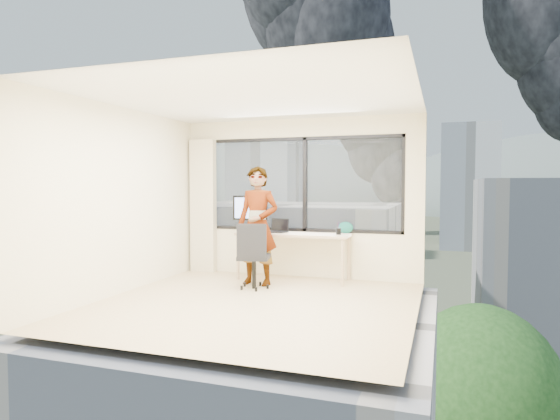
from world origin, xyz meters
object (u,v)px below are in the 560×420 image
at_px(chair, 254,255).
at_px(handbag, 346,228).
at_px(desk, 293,256).
at_px(monitor, 250,213).
at_px(person, 258,226).
at_px(game_console, 252,228).
at_px(laptop, 277,226).

xyz_separation_m(chair, handbag, (1.15, 1.04, 0.35)).
xyz_separation_m(desk, monitor, (-0.77, 0.09, 0.67)).
xyz_separation_m(person, monitor, (-0.37, 0.61, 0.15)).
bearing_deg(desk, game_console, 165.17).
bearing_deg(chair, handbag, 29.99).
height_order(desk, laptop, laptop).
xyz_separation_m(desk, laptop, (-0.28, 0.01, 0.48)).
bearing_deg(person, chair, -75.70).
xyz_separation_m(desk, person, (-0.40, -0.53, 0.52)).
xyz_separation_m(desk, game_console, (-0.80, 0.21, 0.41)).
bearing_deg(person, game_console, 121.95).
xyz_separation_m(desk, handbag, (0.80, 0.22, 0.47)).
bearing_deg(laptop, person, -94.17).
height_order(game_console, handbag, handbag).
relative_size(person, laptop, 5.48).
bearing_deg(chair, person, 88.40).
xyz_separation_m(game_console, handbag, (1.60, 0.01, 0.05)).
height_order(person, monitor, person).
bearing_deg(game_console, desk, -0.93).
bearing_deg(chair, laptop, 73.18).
relative_size(game_console, handbag, 1.28).
height_order(desk, handbag, handbag).
distance_m(desk, chair, 0.90).
height_order(chair, person, person).
distance_m(chair, game_console, 1.17).
relative_size(monitor, handbag, 2.54).
relative_size(chair, laptop, 3.00).
height_order(monitor, game_console, monitor).
bearing_deg(handbag, chair, -117.50).
bearing_deg(laptop, monitor, -179.79).
bearing_deg(monitor, game_console, 97.78).
bearing_deg(monitor, chair, -69.60).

